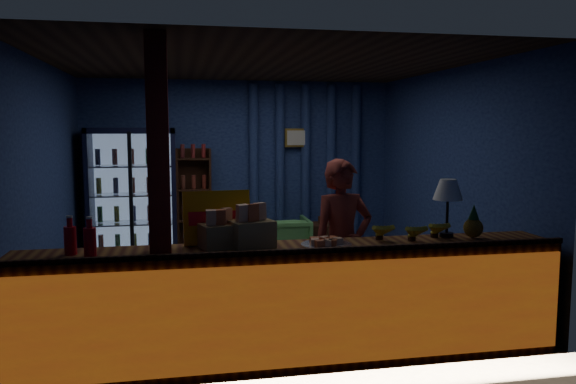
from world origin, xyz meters
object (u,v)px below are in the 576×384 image
object	(u,v)px
table_lamp	(448,192)
green_chair	(284,240)
shopkeeper	(342,246)
pastry_tray	(326,244)

from	to	relation	value
table_lamp	green_chair	bearing A→B (deg)	104.73
shopkeeper	table_lamp	distance (m)	1.07
green_chair	table_lamp	distance (m)	3.48
pastry_tray	table_lamp	bearing A→B (deg)	9.41
shopkeeper	pastry_tray	distance (m)	0.75
shopkeeper	green_chair	distance (m)	2.79
green_chair	table_lamp	size ratio (longest dim) A/B	1.40
green_chair	pastry_tray	xyz separation A→B (m)	(-0.29, -3.40, 0.65)
pastry_tray	green_chair	bearing A→B (deg)	85.18
green_chair	table_lamp	world-z (taller)	table_lamp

